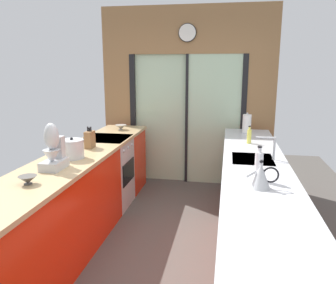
{
  "coord_description": "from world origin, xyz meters",
  "views": [
    {
      "loc": [
        0.63,
        -2.82,
        1.83
      ],
      "look_at": [
        -0.02,
        0.83,
        0.99
      ],
      "focal_mm": 36.3,
      "sensor_mm": 36.0,
      "label": 1
    }
  ],
  "objects_px": {
    "stock_pot": "(72,149)",
    "paper_towel_roll": "(247,124)",
    "mixing_bowl_mid": "(28,180)",
    "kettle": "(261,175)",
    "stand_mixer": "(53,151)",
    "oven_range": "(107,172)",
    "mixing_bowl_far": "(121,127)",
    "soap_bottle_near": "(259,166)",
    "soap_bottle_far": "(249,136)",
    "knife_block": "(90,139)"
  },
  "relations": [
    {
      "from": "paper_towel_roll",
      "to": "stand_mixer",
      "type": "bearing_deg",
      "value": -131.51
    },
    {
      "from": "kettle",
      "to": "soap_bottle_near",
      "type": "relative_size",
      "value": 0.86
    },
    {
      "from": "stand_mixer",
      "to": "soap_bottle_far",
      "type": "bearing_deg",
      "value": 37.51
    },
    {
      "from": "oven_range",
      "to": "stand_mixer",
      "type": "xyz_separation_m",
      "value": [
        0.02,
        -1.36,
        0.63
      ]
    },
    {
      "from": "mixing_bowl_mid",
      "to": "soap_bottle_far",
      "type": "xyz_separation_m",
      "value": [
        1.78,
        1.78,
        0.05
      ]
    },
    {
      "from": "mixing_bowl_mid",
      "to": "paper_towel_roll",
      "type": "xyz_separation_m",
      "value": [
        1.78,
        2.43,
        0.09
      ]
    },
    {
      "from": "stock_pot",
      "to": "kettle",
      "type": "height_order",
      "value": "kettle"
    },
    {
      "from": "soap_bottle_near",
      "to": "kettle",
      "type": "bearing_deg",
      "value": -89.2
    },
    {
      "from": "mixing_bowl_mid",
      "to": "stand_mixer",
      "type": "xyz_separation_m",
      "value": [
        0.0,
        0.42,
        0.12
      ]
    },
    {
      "from": "kettle",
      "to": "paper_towel_roll",
      "type": "distance_m",
      "value": 2.2
    },
    {
      "from": "mixing_bowl_far",
      "to": "kettle",
      "type": "height_order",
      "value": "kettle"
    },
    {
      "from": "paper_towel_roll",
      "to": "mixing_bowl_far",
      "type": "bearing_deg",
      "value": -177.53
    },
    {
      "from": "soap_bottle_near",
      "to": "soap_bottle_far",
      "type": "relative_size",
      "value": 1.34
    },
    {
      "from": "stock_pot",
      "to": "mixing_bowl_far",
      "type": "bearing_deg",
      "value": 90.0
    },
    {
      "from": "mixing_bowl_far",
      "to": "soap_bottle_far",
      "type": "distance_m",
      "value": 1.87
    },
    {
      "from": "knife_block",
      "to": "stock_pot",
      "type": "bearing_deg",
      "value": -90.0
    },
    {
      "from": "oven_range",
      "to": "mixing_bowl_mid",
      "type": "bearing_deg",
      "value": -89.41
    },
    {
      "from": "stand_mixer",
      "to": "soap_bottle_far",
      "type": "distance_m",
      "value": 2.25
    },
    {
      "from": "mixing_bowl_mid",
      "to": "oven_range",
      "type": "bearing_deg",
      "value": 90.59
    },
    {
      "from": "stock_pot",
      "to": "paper_towel_roll",
      "type": "distance_m",
      "value": 2.42
    },
    {
      "from": "knife_block",
      "to": "stand_mixer",
      "type": "bearing_deg",
      "value": -90.0
    },
    {
      "from": "mixing_bowl_far",
      "to": "stand_mixer",
      "type": "xyz_separation_m",
      "value": [
        0.0,
        -1.93,
        0.12
      ]
    },
    {
      "from": "mixing_bowl_mid",
      "to": "kettle",
      "type": "distance_m",
      "value": 1.8
    },
    {
      "from": "stand_mixer",
      "to": "mixing_bowl_mid",
      "type": "bearing_deg",
      "value": -90.0
    },
    {
      "from": "stand_mixer",
      "to": "soap_bottle_far",
      "type": "height_order",
      "value": "stand_mixer"
    },
    {
      "from": "stand_mixer",
      "to": "stock_pot",
      "type": "bearing_deg",
      "value": 90.0
    },
    {
      "from": "oven_range",
      "to": "mixing_bowl_mid",
      "type": "xyz_separation_m",
      "value": [
        0.02,
        -1.78,
        0.5
      ]
    },
    {
      "from": "mixing_bowl_mid",
      "to": "paper_towel_roll",
      "type": "distance_m",
      "value": 3.01
    },
    {
      "from": "paper_towel_roll",
      "to": "mixing_bowl_mid",
      "type": "bearing_deg",
      "value": -126.24
    },
    {
      "from": "stand_mixer",
      "to": "kettle",
      "type": "xyz_separation_m",
      "value": [
        1.78,
        -0.18,
        -0.06
      ]
    },
    {
      "from": "knife_block",
      "to": "paper_towel_roll",
      "type": "distance_m",
      "value": 2.15
    },
    {
      "from": "stock_pot",
      "to": "kettle",
      "type": "xyz_separation_m",
      "value": [
        1.78,
        -0.55,
        0.0
      ]
    },
    {
      "from": "stand_mixer",
      "to": "paper_towel_roll",
      "type": "distance_m",
      "value": 2.69
    },
    {
      "from": "stock_pot",
      "to": "oven_range",
      "type": "bearing_deg",
      "value": 91.06
    },
    {
      "from": "stock_pot",
      "to": "soap_bottle_near",
      "type": "relative_size",
      "value": 0.84
    },
    {
      "from": "oven_range",
      "to": "mixing_bowl_far",
      "type": "relative_size",
      "value": 5.56
    },
    {
      "from": "oven_range",
      "to": "stock_pot",
      "type": "distance_m",
      "value": 1.14
    },
    {
      "from": "mixing_bowl_far",
      "to": "stand_mixer",
      "type": "height_order",
      "value": "stand_mixer"
    },
    {
      "from": "mixing_bowl_mid",
      "to": "knife_block",
      "type": "height_order",
      "value": "knife_block"
    },
    {
      "from": "oven_range",
      "to": "soap_bottle_far",
      "type": "xyz_separation_m",
      "value": [
        1.8,
        0.0,
        0.55
      ]
    },
    {
      "from": "mixing_bowl_far",
      "to": "stock_pot",
      "type": "xyz_separation_m",
      "value": [
        0.0,
        -1.57,
        0.06
      ]
    },
    {
      "from": "stand_mixer",
      "to": "knife_block",
      "type": "bearing_deg",
      "value": 90.0
    },
    {
      "from": "oven_range",
      "to": "paper_towel_roll",
      "type": "xyz_separation_m",
      "value": [
        1.8,
        0.65,
        0.59
      ]
    },
    {
      "from": "kettle",
      "to": "soap_bottle_near",
      "type": "xyz_separation_m",
      "value": [
        -0.0,
        0.18,
        0.02
      ]
    },
    {
      "from": "soap_bottle_far",
      "to": "mixing_bowl_mid",
      "type": "bearing_deg",
      "value": -134.95
    },
    {
      "from": "stand_mixer",
      "to": "soap_bottle_near",
      "type": "distance_m",
      "value": 1.78
    },
    {
      "from": "stock_pot",
      "to": "soap_bottle_near",
      "type": "height_order",
      "value": "soap_bottle_near"
    },
    {
      "from": "oven_range",
      "to": "soap_bottle_far",
      "type": "distance_m",
      "value": 1.88
    },
    {
      "from": "soap_bottle_far",
      "to": "knife_block",
      "type": "bearing_deg",
      "value": -162.69
    },
    {
      "from": "soap_bottle_near",
      "to": "soap_bottle_far",
      "type": "distance_m",
      "value": 1.37
    }
  ]
}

